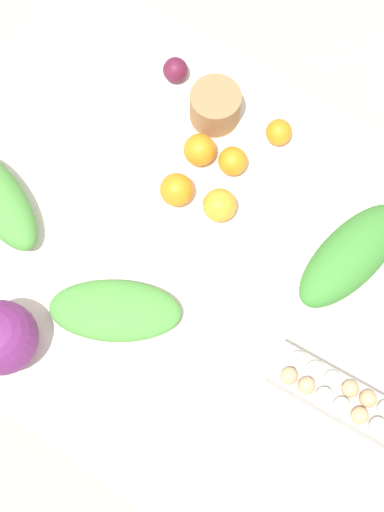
{
  "coord_description": "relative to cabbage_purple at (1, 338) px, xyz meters",
  "views": [
    {
      "loc": [
        0.29,
        -0.44,
        2.31
      ],
      "look_at": [
        0.0,
        0.0,
        0.73
      ],
      "focal_mm": 50.0,
      "sensor_mm": 36.0,
      "label": 1
    }
  ],
  "objects": [
    {
      "name": "dining_table",
      "position": [
        0.23,
        0.4,
        -0.16
      ],
      "size": [
        1.47,
        1.05,
        0.71
      ],
      "color": "silver",
      "rests_on": "ground_plane"
    },
    {
      "name": "egg_carton",
      "position": [
        0.66,
        0.31,
        -0.04
      ],
      "size": [
        0.3,
        0.11,
        0.09
      ],
      "rotation": [
        0.0,
        0.0,
        3.21
      ],
      "color": "#A8A8A3",
      "rests_on": "dining_table"
    },
    {
      "name": "greens_bunch_kale",
      "position": [
        0.16,
        0.19,
        -0.05
      ],
      "size": [
        0.33,
        0.28,
        0.06
      ],
      "primitive_type": "ellipsoid",
      "rotation": [
        0.0,
        0.0,
        3.68
      ],
      "color": "#4C933D",
      "rests_on": "dining_table"
    },
    {
      "name": "paper_bag",
      "position": [
        0.06,
        0.75,
        -0.04
      ],
      "size": [
        0.13,
        0.13,
        0.09
      ],
      "primitive_type": "cylinder",
      "color": "#997047",
      "rests_on": "dining_table"
    },
    {
      "name": "orange_3",
      "position": [
        0.11,
        0.51,
        -0.04
      ],
      "size": [
        0.08,
        0.08,
        0.08
      ],
      "primitive_type": "sphere",
      "color": "orange",
      "rests_on": "dining_table"
    },
    {
      "name": "orange_2",
      "position": [
        0.22,
        0.79,
        -0.05
      ],
      "size": [
        0.07,
        0.07,
        0.07
      ],
      "primitive_type": "sphere",
      "color": "orange",
      "rests_on": "dining_table"
    },
    {
      "name": "orange_4",
      "position": [
        0.09,
        0.63,
        -0.04
      ],
      "size": [
        0.08,
        0.08,
        0.08
      ],
      "primitive_type": "sphere",
      "color": "orange",
      "rests_on": "dining_table"
    },
    {
      "name": "ground_plane",
      "position": [
        0.23,
        0.4,
        -0.79
      ],
      "size": [
        8.0,
        8.0,
        0.0
      ],
      "primitive_type": "plane",
      "color": "#B2A899"
    },
    {
      "name": "orange_1",
      "position": [
        0.18,
        0.65,
        -0.05
      ],
      "size": [
        0.07,
        0.07,
        0.07
      ],
      "primitive_type": "sphere",
      "color": "orange",
      "rests_on": "dining_table"
    },
    {
      "name": "greens_bunch_scallion",
      "position": [
        0.54,
        0.6,
        -0.03
      ],
      "size": [
        0.19,
        0.35,
        0.1
      ],
      "primitive_type": "ellipsoid",
      "rotation": [
        0.0,
        0.0,
        1.38
      ],
      "color": "#3D8433",
      "rests_on": "dining_table"
    },
    {
      "name": "orange_0",
      "position": [
        0.21,
        0.54,
        -0.04
      ],
      "size": [
        0.08,
        0.08,
        0.08
      ],
      "primitive_type": "sphere",
      "color": "orange",
      "rests_on": "dining_table"
    },
    {
      "name": "beet_root",
      "position": [
        -0.08,
        0.79,
        -0.05
      ],
      "size": [
        0.06,
        0.06,
        0.06
      ],
      "primitive_type": "sphere",
      "color": "#5B1933",
      "rests_on": "dining_table"
    },
    {
      "name": "cabbage_purple",
      "position": [
        0.0,
        0.0,
        0.0
      ],
      "size": [
        0.16,
        0.16,
        0.16
      ],
      "primitive_type": "sphere",
      "color": "#6B2366",
      "rests_on": "dining_table"
    },
    {
      "name": "greens_bunch_chard",
      "position": [
        -0.22,
        0.26,
        -0.04
      ],
      "size": [
        0.31,
        0.22,
        0.09
      ],
      "primitive_type": "ellipsoid",
      "rotation": [
        0.0,
        0.0,
        5.88
      ],
      "color": "#4C933D",
      "rests_on": "dining_table"
    }
  ]
}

